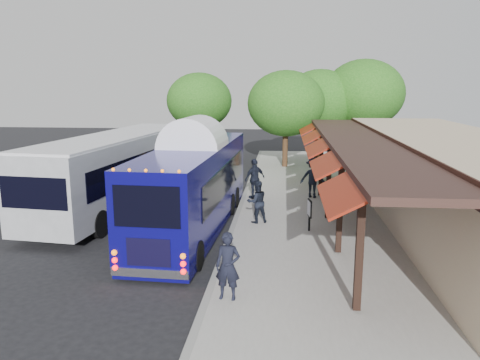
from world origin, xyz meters
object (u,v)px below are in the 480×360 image
at_px(sign_board, 310,210).
at_px(coach_bus, 194,182).
at_px(ped_c, 255,179).
at_px(city_bus, 119,167).
at_px(ped_a, 228,266).
at_px(ped_b, 257,202).
at_px(ped_d, 313,178).

bearing_deg(sign_board, coach_bus, 166.09).
xyz_separation_m(coach_bus, ped_c, (2.05, 4.65, -0.76)).
bearing_deg(city_bus, ped_a, -50.58).
distance_m(ped_a, ped_c, 10.93).
xyz_separation_m(ped_a, ped_c, (0.00, 10.93, 0.09)).
distance_m(ped_b, ped_c, 4.08).
distance_m(coach_bus, ped_a, 6.65).
height_order(ped_c, sign_board, ped_c).
relative_size(city_bus, ped_b, 7.48).
bearing_deg(ped_a, ped_b, 93.02).
relative_size(ped_c, sign_board, 1.61).
bearing_deg(city_bus, coach_bus, -30.65).
distance_m(ped_b, sign_board, 2.22).
bearing_deg(sign_board, ped_d, 75.69).
xyz_separation_m(ped_c, ped_d, (2.80, 0.45, 0.01)).
xyz_separation_m(city_bus, sign_board, (8.51, -3.38, -0.89)).
distance_m(ped_c, ped_d, 2.84).
bearing_deg(ped_c, coach_bus, 25.89).
bearing_deg(coach_bus, ped_c, 69.09).
height_order(ped_b, sign_board, ped_b).
distance_m(ped_a, sign_board, 6.40).
relative_size(ped_d, sign_board, 1.63).
distance_m(city_bus, sign_board, 9.20).
distance_m(coach_bus, ped_c, 5.14).
relative_size(coach_bus, ped_d, 5.61).
height_order(ped_b, ped_d, ped_d).
xyz_separation_m(ped_d, sign_board, (-0.44, -5.43, -0.17)).
bearing_deg(ped_b, ped_a, 63.65).
xyz_separation_m(ped_b, ped_c, (-0.34, 4.07, 0.12)).
bearing_deg(ped_c, city_bus, -25.75).
bearing_deg(coach_bus, city_bus, 146.19).
xyz_separation_m(ped_a, ped_b, (0.34, 6.86, -0.03)).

